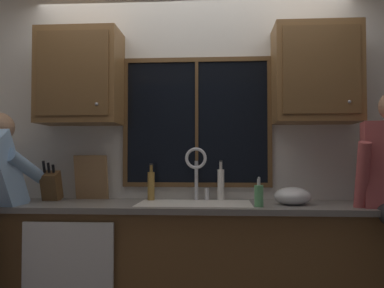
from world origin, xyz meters
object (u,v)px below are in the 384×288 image
mixing_bowl (293,196)px  knife_block (51,186)px  soap_dispenser (259,195)px  cutting_board (91,177)px  bottle_tall_clear (221,184)px  bottle_green_glass (151,185)px

mixing_bowl → knife_block: bearing=175.5°
knife_block → soap_dispenser: bearing=-10.3°
cutting_board → mixing_bowl: (1.50, -0.24, -0.11)m
knife_block → bottle_tall_clear: (1.28, 0.10, 0.02)m
mixing_bowl → bottle_green_glass: bottle_green_glass is taller
soap_dispenser → bottle_green_glass: (-0.78, 0.35, 0.04)m
mixing_bowl → soap_dispenser: bearing=-150.6°
soap_dispenser → bottle_green_glass: bearing=156.1°
soap_dispenser → bottle_tall_clear: (-0.25, 0.38, 0.05)m
knife_block → cutting_board: size_ratio=0.92×
mixing_bowl → bottle_green_glass: size_ratio=0.90×
bottle_green_glass → mixing_bowl: bearing=-11.5°
bottle_green_glass → cutting_board: bearing=175.5°
soap_dispenser → bottle_tall_clear: bottle_tall_clear is taller
cutting_board → mixing_bowl: bearing=-9.3°
knife_block → mixing_bowl: size_ratio=1.28×
cutting_board → bottle_green_glass: 0.48m
bottle_tall_clear → cutting_board: bearing=179.7°
knife_block → bottle_tall_clear: bearing=4.5°
cutting_board → bottle_tall_clear: bearing=-0.3°
cutting_board → bottle_green_glass: cutting_board is taller
soap_dispenser → bottle_tall_clear: size_ratio=0.65×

